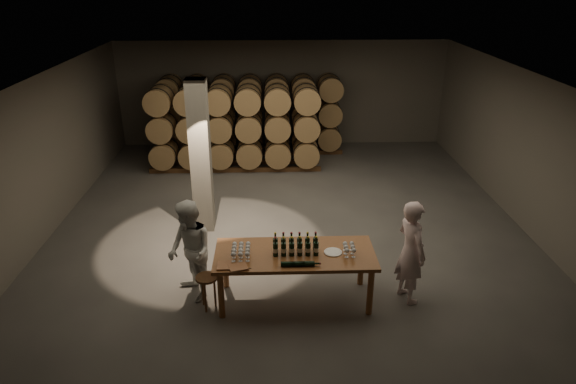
{
  "coord_description": "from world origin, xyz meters",
  "views": [
    {
      "loc": [
        -0.36,
        -9.71,
        5.11
      ],
      "look_at": [
        -0.04,
        -0.48,
        1.1
      ],
      "focal_mm": 32.0,
      "sensor_mm": 36.0,
      "label": 1
    }
  ],
  "objects_px": {
    "tasting_table": "(295,258)",
    "plate": "(333,252)",
    "person_woman": "(190,251)",
    "bottle_cluster": "(296,246)",
    "stool": "(207,282)",
    "notebook_near": "(238,267)",
    "person_man": "(411,252)"
  },
  "relations": [
    {
      "from": "tasting_table",
      "to": "plate",
      "type": "bearing_deg",
      "value": -1.1
    },
    {
      "from": "person_woman",
      "to": "bottle_cluster",
      "type": "bearing_deg",
      "value": 55.01
    },
    {
      "from": "stool",
      "to": "notebook_near",
      "type": "bearing_deg",
      "value": -25.63
    },
    {
      "from": "tasting_table",
      "to": "person_woman",
      "type": "xyz_separation_m",
      "value": [
        -1.71,
        0.16,
        0.08
      ]
    },
    {
      "from": "tasting_table",
      "to": "person_woman",
      "type": "distance_m",
      "value": 1.72
    },
    {
      "from": "bottle_cluster",
      "to": "person_man",
      "type": "height_order",
      "value": "person_man"
    },
    {
      "from": "notebook_near",
      "to": "person_man",
      "type": "bearing_deg",
      "value": -8.24
    },
    {
      "from": "bottle_cluster",
      "to": "stool",
      "type": "relative_size",
      "value": 1.24
    },
    {
      "from": "bottle_cluster",
      "to": "person_man",
      "type": "xyz_separation_m",
      "value": [
        1.88,
        -0.01,
        -0.12
      ]
    },
    {
      "from": "person_man",
      "to": "person_woman",
      "type": "xyz_separation_m",
      "value": [
        -3.6,
        0.17,
        -0.02
      ]
    },
    {
      "from": "tasting_table",
      "to": "stool",
      "type": "height_order",
      "value": "tasting_table"
    },
    {
      "from": "plate",
      "to": "notebook_near",
      "type": "height_order",
      "value": "notebook_near"
    },
    {
      "from": "stool",
      "to": "person_man",
      "type": "xyz_separation_m",
      "value": [
        3.32,
        0.16,
        0.41
      ]
    },
    {
      "from": "bottle_cluster",
      "to": "person_man",
      "type": "bearing_deg",
      "value": -0.42
    },
    {
      "from": "notebook_near",
      "to": "person_man",
      "type": "xyz_separation_m",
      "value": [
        2.78,
        0.42,
        -0.02
      ]
    },
    {
      "from": "tasting_table",
      "to": "plate",
      "type": "distance_m",
      "value": 0.63
    },
    {
      "from": "tasting_table",
      "to": "person_woman",
      "type": "relative_size",
      "value": 1.49
    },
    {
      "from": "person_woman",
      "to": "plate",
      "type": "bearing_deg",
      "value": 56.23
    },
    {
      "from": "tasting_table",
      "to": "person_man",
      "type": "distance_m",
      "value": 1.89
    },
    {
      "from": "bottle_cluster",
      "to": "plate",
      "type": "xyz_separation_m",
      "value": [
        0.61,
        -0.01,
        -0.11
      ]
    },
    {
      "from": "plate",
      "to": "person_man",
      "type": "xyz_separation_m",
      "value": [
        1.27,
        -0.01,
        -0.01
      ]
    },
    {
      "from": "bottle_cluster",
      "to": "person_woman",
      "type": "bearing_deg",
      "value": 174.67
    },
    {
      "from": "bottle_cluster",
      "to": "stool",
      "type": "height_order",
      "value": "bottle_cluster"
    },
    {
      "from": "plate",
      "to": "stool",
      "type": "xyz_separation_m",
      "value": [
        -2.04,
        -0.17,
        -0.42
      ]
    },
    {
      "from": "tasting_table",
      "to": "person_man",
      "type": "relative_size",
      "value": 1.45
    },
    {
      "from": "notebook_near",
      "to": "person_man",
      "type": "distance_m",
      "value": 2.81
    },
    {
      "from": "tasting_table",
      "to": "person_man",
      "type": "xyz_separation_m",
      "value": [
        1.89,
        -0.02,
        0.1
      ]
    },
    {
      "from": "tasting_table",
      "to": "plate",
      "type": "relative_size",
      "value": 8.86
    },
    {
      "from": "tasting_table",
      "to": "bottle_cluster",
      "type": "bearing_deg",
      "value": -26.25
    },
    {
      "from": "notebook_near",
      "to": "person_woman",
      "type": "relative_size",
      "value": 0.16
    },
    {
      "from": "plate",
      "to": "person_man",
      "type": "relative_size",
      "value": 0.16
    },
    {
      "from": "notebook_near",
      "to": "tasting_table",
      "type": "bearing_deg",
      "value": 9.25
    }
  ]
}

